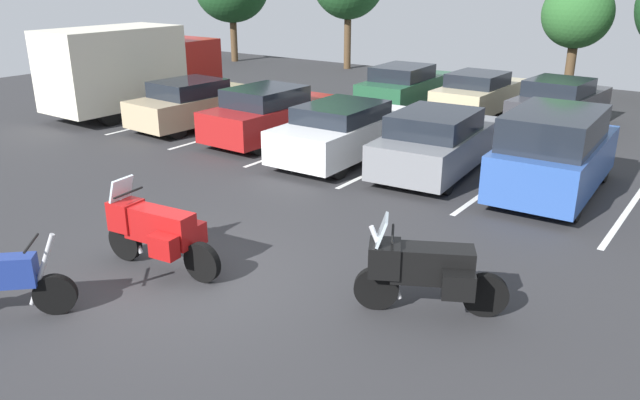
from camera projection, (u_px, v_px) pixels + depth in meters
name	position (u px, v px, depth m)	size (l,w,h in m)	color
ground	(198.00, 279.00, 9.91)	(44.00, 44.00, 0.10)	#2D2D30
motorcycle_touring	(156.00, 230.00, 9.91)	(2.29, 0.94, 1.47)	black
motorcycle_second	(425.00, 269.00, 8.63)	(1.97, 1.32, 1.43)	black
parking_stripes	(343.00, 155.00, 16.44)	(14.09, 4.73, 0.01)	silver
car_tan	(197.00, 103.00, 19.31)	(1.96, 4.54, 1.48)	tan
car_red	(271.00, 114.00, 17.71)	(1.86, 4.37, 1.55)	maroon
car_white	(344.00, 131.00, 15.91)	(1.96, 4.62, 1.46)	white
car_grey	(437.00, 142.00, 14.83)	(2.18, 4.53, 1.53)	slate
car_blue	(554.00, 153.00, 13.22)	(2.01, 4.30, 1.90)	#2D519E
car_far_green	(405.00, 85.00, 22.45)	(2.01, 4.74, 1.46)	#235638
car_far_champagne	(479.00, 94.00, 21.00)	(1.82, 4.36, 1.44)	#C1B289
car_far_charcoal	(559.00, 104.00, 19.06)	(2.07, 4.51, 1.54)	#38383D
box_truck	(131.00, 68.00, 20.94)	(2.32, 6.13, 2.89)	#A51E19
tree_center	(577.00, 14.00, 23.74)	(2.67, 2.67, 4.40)	#4C3823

